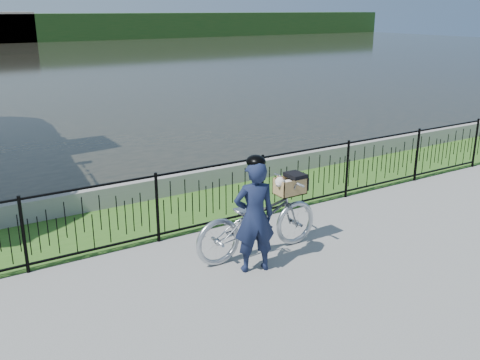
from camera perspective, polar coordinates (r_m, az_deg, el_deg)
ground at (r=7.89m, az=2.90°, el=-9.02°), size 120.00×120.00×0.00m
grass_strip at (r=9.95m, az=-5.68°, el=-3.22°), size 60.00×2.00×0.01m
quay_wall at (r=10.74m, az=-8.10°, el=-0.60°), size 60.00×0.30×0.40m
fence at (r=8.91m, az=-2.91°, el=-1.76°), size 14.00×0.06×1.15m
far_building_right at (r=65.07m, az=-23.89°, el=14.66°), size 6.00×3.00×3.20m
bicycle_rig at (r=8.02m, az=1.98°, el=-4.17°), size 2.10×0.73×1.18m
cyclist at (r=7.41m, az=1.55°, el=-3.76°), size 0.67×0.53×1.68m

